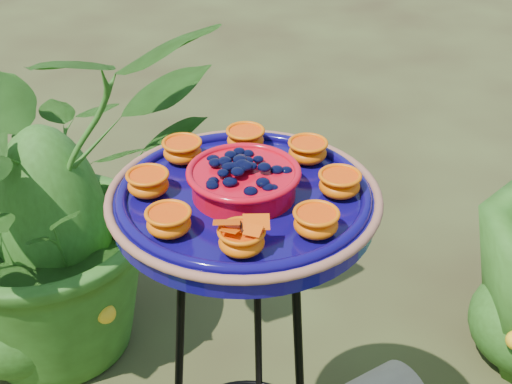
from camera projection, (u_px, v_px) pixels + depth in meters
tripod_stand at (246, 360)px, 1.25m from camera, size 0.33×0.33×0.78m
feeder_dish at (244, 195)px, 1.07m from camera, size 0.47×0.47×0.09m
shrub_back_left at (47, 192)px, 1.75m from camera, size 1.08×1.05×0.92m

